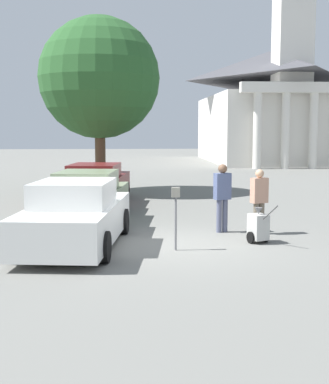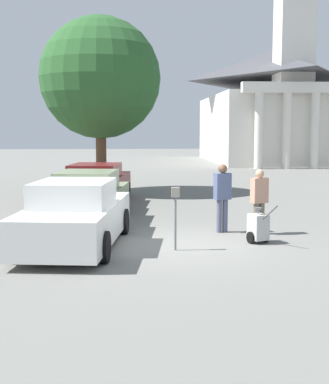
{
  "view_description": "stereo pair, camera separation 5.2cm",
  "coord_description": "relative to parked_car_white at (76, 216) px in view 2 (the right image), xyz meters",
  "views": [
    {
      "loc": [
        -1.06,
        -12.13,
        2.69
      ],
      "look_at": [
        -0.19,
        1.27,
        1.1
      ],
      "focal_mm": 50.0,
      "sensor_mm": 36.0,
      "label": 1
    },
    {
      "loc": [
        -1.01,
        -12.13,
        2.69
      ],
      "look_at": [
        -0.19,
        1.27,
        1.1
      ],
      "focal_mm": 50.0,
      "sensor_mm": 36.0,
      "label": 2
    }
  ],
  "objects": [
    {
      "name": "ground_plane",
      "position": [
        2.31,
        -0.03,
        -0.7
      ],
      "size": [
        120.0,
        120.0,
        0.0
      ],
      "primitive_type": "plane",
      "color": "slate"
    },
    {
      "name": "parked_car_white",
      "position": [
        0.0,
        0.0,
        0.0
      ],
      "size": [
        2.42,
        5.03,
        1.53
      ],
      "rotation": [
        0.0,
        0.0,
        -0.12
      ],
      "color": "silver",
      "rests_on": "ground_plane"
    },
    {
      "name": "parked_car_sage",
      "position": [
        -0.0,
        3.55,
        -0.03
      ],
      "size": [
        2.38,
        4.88,
        1.47
      ],
      "rotation": [
        0.0,
        0.0,
        -0.12
      ],
      "color": "gray",
      "rests_on": "ground_plane"
    },
    {
      "name": "parked_car_maroon",
      "position": [
        0.0,
        7.07,
        -0.02
      ],
      "size": [
        2.44,
        5.23,
        1.45
      ],
      "rotation": [
        0.0,
        0.0,
        -0.12
      ],
      "color": "maroon",
      "rests_on": "ground_plane"
    },
    {
      "name": "parking_meter",
      "position": [
        2.25,
        -0.53,
        0.28
      ],
      "size": [
        0.18,
        0.09,
        1.41
      ],
      "color": "slate",
      "rests_on": "ground_plane"
    },
    {
      "name": "person_worker",
      "position": [
        3.63,
        1.49,
        0.32
      ],
      "size": [
        0.47,
        0.34,
        1.79
      ],
      "rotation": [
        0.0,
        0.0,
        3.46
      ],
      "color": "#515670",
      "rests_on": "ground_plane"
    },
    {
      "name": "person_supervisor",
      "position": [
        4.53,
        1.19,
        0.24
      ],
      "size": [
        0.47,
        0.35,
        1.67
      ],
      "rotation": [
        0.0,
        0.0,
        3.5
      ],
      "color": "#665B4C",
      "rests_on": "ground_plane"
    },
    {
      "name": "equipment_cart",
      "position": [
        4.27,
        0.13,
        -0.32
      ],
      "size": [
        0.54,
        0.99,
        1.0
      ],
      "rotation": [
        0.0,
        0.0,
        0.34
      ],
      "color": "#B2B2AD",
      "rests_on": "ground_plane"
    },
    {
      "name": "church",
      "position": [
        12.67,
        31.24,
        4.36
      ],
      "size": [
        9.79,
        16.65,
        22.19
      ],
      "color": "silver",
      "rests_on": "ground_plane"
    },
    {
      "name": "shade_tree",
      "position": [
        -0.0,
        10.46,
        4.07
      ],
      "size": [
        5.02,
        5.02,
        7.3
      ],
      "color": "brown",
      "rests_on": "ground_plane"
    }
  ]
}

